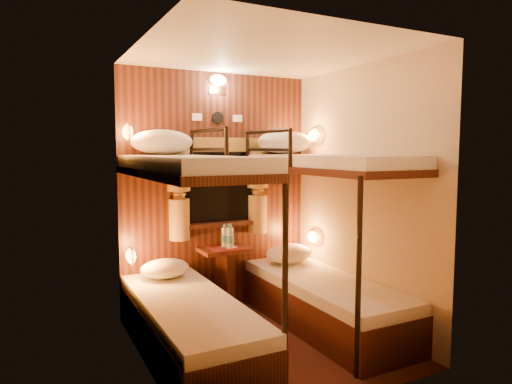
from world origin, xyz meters
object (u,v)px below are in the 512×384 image
bottle_left (225,237)px  bottle_right (230,238)px  bunk_left (188,286)px  bunk_right (324,267)px  table (225,271)px

bottle_left → bottle_right: bottle_right is taller
bunk_left → bunk_right: same height
bottle_left → bottle_right: size_ratio=0.91×
bunk_left → bottle_left: bunk_left is taller
table → bottle_right: 0.35m
bunk_left → table: size_ratio=2.90×
bottle_left → bunk_right: bearing=-52.2°
bunk_right → bottle_left: bunk_right is taller
table → bunk_left: bearing=-129.7°
bunk_right → table: 1.02m
bunk_left → bottle_left: (0.66, 0.82, 0.19)m
table → bottle_right: bearing=-67.7°
bunk_left → table: 1.02m
bottle_left → bottle_right: bearing=-82.4°
table → bottle_left: bottle_left is taller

